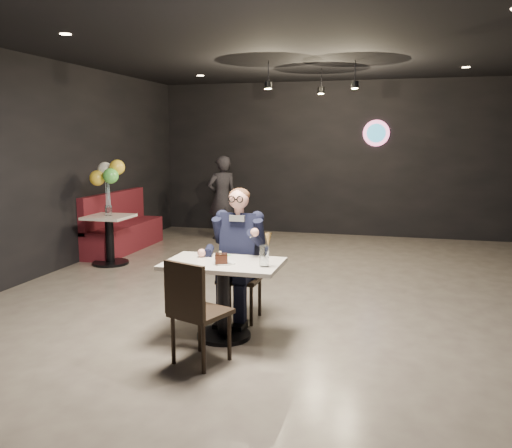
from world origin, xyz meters
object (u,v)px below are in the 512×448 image
(chair_far, at_px, (240,277))
(sundae_glass, at_px, (264,256))
(passerby, at_px, (222,198))
(chair_near, at_px, (201,310))
(seated_man, at_px, (240,253))
(side_table, at_px, (110,239))
(main_table, at_px, (224,300))
(balloon_vase, at_px, (108,211))
(booth_bench, at_px, (124,222))

(chair_far, bearing_deg, sundae_glass, -56.19)
(sundae_glass, bearing_deg, passerby, 112.61)
(chair_near, xyz_separation_m, seated_man, (-0.00, 1.15, 0.26))
(sundae_glass, distance_m, side_table, 4.02)
(main_table, xyz_separation_m, balloon_vase, (-2.65, 2.48, 0.45))
(booth_bench, bearing_deg, chair_near, -54.12)
(seated_man, bearing_deg, booth_bench, 135.22)
(balloon_vase, distance_m, passerby, 2.66)
(main_table, xyz_separation_m, booth_bench, (-2.95, 3.48, 0.12))
(main_table, xyz_separation_m, chair_far, (0.00, 0.55, 0.09))
(sundae_glass, height_order, passerby, passerby)
(chair_near, distance_m, side_table, 4.06)
(chair_far, height_order, passerby, passerby)
(main_table, relative_size, passerby, 0.70)
(seated_man, relative_size, passerby, 0.91)
(balloon_vase, relative_size, passerby, 0.10)
(chair_far, distance_m, booth_bench, 4.15)
(chair_near, relative_size, sundae_glass, 4.80)
(seated_man, bearing_deg, side_table, 143.97)
(main_table, bearing_deg, chair_near, -90.00)
(seated_man, distance_m, sundae_glass, 0.77)
(side_table, bearing_deg, main_table, -43.07)
(chair_far, bearing_deg, passerby, 110.82)
(chair_near, bearing_deg, sundae_glass, 71.50)
(booth_bench, bearing_deg, balloon_vase, -73.30)
(passerby, bearing_deg, main_table, 71.14)
(chair_near, bearing_deg, chair_far, 110.38)
(balloon_vase, height_order, passerby, passerby)
(chair_far, bearing_deg, main_table, -90.00)
(sundae_glass, distance_m, balloon_vase, 3.99)
(chair_far, xyz_separation_m, booth_bench, (-2.95, 2.93, 0.04))
(sundae_glass, xyz_separation_m, balloon_vase, (-3.07, 2.55, -0.02))
(chair_near, height_order, passerby, passerby)
(side_table, bearing_deg, chair_near, -49.27)
(booth_bench, xyz_separation_m, side_table, (0.30, -1.00, -0.10))
(main_table, height_order, chair_near, chair_near)
(main_table, distance_m, booth_bench, 4.56)
(main_table, distance_m, seated_man, 0.65)
(main_table, height_order, seated_man, seated_man)
(side_table, bearing_deg, sundae_glass, -39.77)
(sundae_glass, height_order, side_table, sundae_glass)
(balloon_vase, bearing_deg, chair_far, -36.03)
(sundae_glass, relative_size, passerby, 0.12)
(seated_man, relative_size, balloon_vase, 9.37)
(chair_near, xyz_separation_m, side_table, (-2.65, 3.08, -0.07))
(main_table, height_order, booth_bench, booth_bench)
(main_table, distance_m, chair_far, 0.56)
(chair_near, relative_size, side_table, 1.17)
(side_table, bearing_deg, booth_bench, 106.70)
(sundae_glass, height_order, balloon_vase, sundae_glass)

